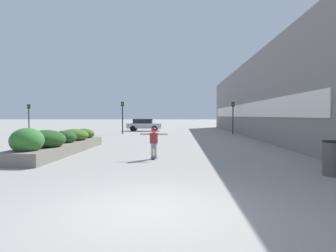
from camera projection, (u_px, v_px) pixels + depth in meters
The scene contains 11 objects.
ground_plane at pixel (144, 210), 5.94m from camera, with size 300.00×300.00×0.00m, color gray.
building_wall_right at pixel (252, 99), 26.10m from camera, with size 0.67×45.81×6.79m.
planter_box at pixel (60, 142), 14.86m from camera, with size 1.68×8.94×1.39m.
skateboard at pixel (154, 157), 13.00m from camera, with size 0.25×0.62×0.09m.
skateboarder at pixel (154, 139), 12.97m from camera, with size 1.19×0.22×1.27m.
trash_bin at pixel (333, 158), 9.31m from camera, with size 0.63×0.63×1.10m.
car_leftmost at pixel (313, 125), 32.47m from camera, with size 4.17×1.91×1.60m.
car_center_left at pixel (144, 125), 36.94m from camera, with size 4.24×1.89×1.48m.
traffic_light_left at pixel (122, 112), 30.35m from camera, with size 0.28×0.30×3.30m.
traffic_light_right at pixel (233, 112), 29.88m from camera, with size 0.28×0.30×3.24m.
traffic_light_far_left at pixel (29, 113), 30.94m from camera, with size 0.28×0.30×3.07m.
Camera 1 is at (0.72, -5.85, 1.87)m, focal length 32.00 mm.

